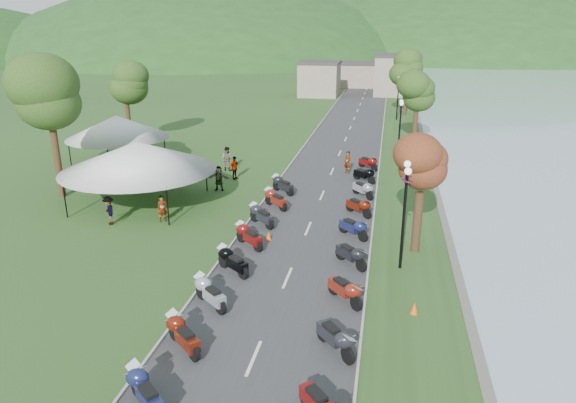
# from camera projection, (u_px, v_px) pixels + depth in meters

# --- Properties ---
(road) EXTENTS (7.00, 120.00, 0.02)m
(road) POSITION_uv_depth(u_px,v_px,m) (340.00, 153.00, 45.41)
(road) COLOR #38383B
(road) RESTS_ON ground
(hills_backdrop) EXTENTS (360.00, 120.00, 76.00)m
(hills_backdrop) POSITION_uv_depth(u_px,v_px,m) (381.00, 54.00, 193.75)
(hills_backdrop) COLOR #285621
(hills_backdrop) RESTS_ON ground
(far_building) EXTENTS (18.00, 16.00, 5.00)m
(far_building) POSITION_uv_depth(u_px,v_px,m) (354.00, 76.00, 86.68)
(far_building) COLOR gray
(far_building) RESTS_ON ground
(moto_row_left) EXTENTS (2.60, 38.35, 1.10)m
(moto_row_left) POSITION_uv_depth(u_px,v_px,m) (182.00, 336.00, 17.90)
(moto_row_left) COLOR #331411
(moto_row_left) RESTS_ON ground
(moto_row_right) EXTENTS (2.60, 33.56, 1.10)m
(moto_row_right) POSITION_uv_depth(u_px,v_px,m) (352.00, 240.00, 25.84)
(moto_row_right) COLOR #331411
(moto_row_right) RESTS_ON ground
(vendor_tent_main) EXTENTS (6.43, 6.43, 4.00)m
(vendor_tent_main) POSITION_uv_depth(u_px,v_px,m) (140.00, 173.00, 32.17)
(vendor_tent_main) COLOR silver
(vendor_tent_main) RESTS_ON ground
(vendor_tent_side) EXTENTS (5.39, 5.39, 4.00)m
(vendor_tent_side) POSITION_uv_depth(u_px,v_px,m) (119.00, 140.00, 41.27)
(vendor_tent_side) COLOR silver
(vendor_tent_side) RESTS_ON ground
(tree_park_left) EXTENTS (4.09, 4.09, 11.36)m
(tree_park_left) POSITION_uv_depth(u_px,v_px,m) (50.00, 111.00, 32.31)
(tree_park_left) COLOR #395B20
(tree_park_left) RESTS_ON ground
(tree_lakeside) EXTENTS (2.56, 2.56, 7.12)m
(tree_lakeside) POSITION_uv_depth(u_px,v_px,m) (421.00, 184.00, 24.76)
(tree_lakeside) COLOR #395B20
(tree_lakeside) RESTS_ON ground
(pedestrian_a) EXTENTS (0.71, 0.67, 1.58)m
(pedestrian_a) POSITION_uv_depth(u_px,v_px,m) (163.00, 221.00, 29.80)
(pedestrian_a) COLOR slate
(pedestrian_a) RESTS_ON ground
(pedestrian_b) EXTENTS (1.00, 0.67, 1.89)m
(pedestrian_b) POSITION_uv_depth(u_px,v_px,m) (227.00, 170.00, 40.22)
(pedestrian_b) COLOR slate
(pedestrian_b) RESTS_ON ground
(pedestrian_c) EXTENTS (1.05, 1.11, 1.68)m
(pedestrian_c) POSITION_uv_depth(u_px,v_px,m) (111.00, 224.00, 29.37)
(pedestrian_c) COLOR slate
(pedestrian_c) RESTS_ON ground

